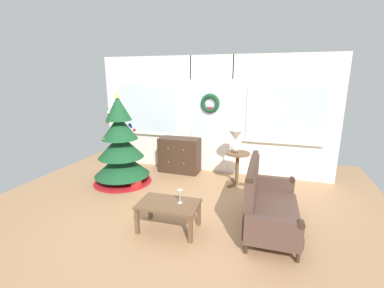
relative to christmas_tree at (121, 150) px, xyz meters
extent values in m
plane|color=#AD7F56|center=(1.54, -0.85, -0.68)|extent=(6.76, 6.76, 0.00)
cube|color=white|center=(0.02, 1.24, 0.60)|extent=(2.15, 0.08, 2.55)
cube|color=white|center=(3.07, 1.24, 0.60)|extent=(2.15, 0.08, 2.55)
cube|color=white|center=(1.54, 1.24, 1.62)|extent=(0.94, 0.08, 0.50)
cube|color=silver|center=(1.54, 1.20, 0.35)|extent=(0.90, 0.05, 2.05)
cube|color=white|center=(1.54, 1.17, -0.23)|extent=(0.78, 0.02, 0.80)
cube|color=silver|center=(1.54, 1.17, 0.72)|extent=(0.78, 0.01, 1.10)
cube|color=silver|center=(0.02, 1.18, 0.67)|extent=(1.50, 0.01, 1.10)
cube|color=silver|center=(3.07, 1.18, 0.67)|extent=(1.50, 0.01, 1.10)
cube|color=silver|center=(0.02, 1.17, 0.10)|extent=(1.59, 0.06, 0.03)
cube|color=silver|center=(3.07, 1.17, 0.10)|extent=(1.59, 0.06, 0.03)
torus|color=#164424|center=(1.54, 1.14, 0.87)|extent=(0.41, 0.09, 0.41)
cube|color=red|center=(1.54, 1.12, 0.74)|extent=(0.10, 0.02, 0.10)
cylinder|color=#4C331E|center=(0.00, 0.00, -0.57)|extent=(0.10, 0.10, 0.21)
cone|color=red|center=(0.00, 0.00, -0.63)|extent=(1.17, 1.17, 0.10)
cone|color=#194C28|center=(0.00, 0.00, -0.28)|extent=(1.10, 1.10, 0.47)
cone|color=#194C28|center=(0.00, 0.00, 0.09)|extent=(0.90, 0.90, 0.47)
cone|color=#194C28|center=(0.00, 0.00, 0.47)|extent=(0.71, 0.71, 0.47)
cone|color=#194C28|center=(0.00, 0.00, 0.84)|extent=(0.51, 0.51, 0.47)
cone|color=#E0BC4C|center=(0.00, 0.00, 1.10)|extent=(0.12, 0.12, 0.12)
sphere|color=red|center=(-0.06, 0.23, 0.70)|extent=(0.05, 0.05, 0.05)
sphere|color=gold|center=(-0.21, -0.09, 0.59)|extent=(0.08, 0.08, 0.08)
sphere|color=silver|center=(-0.16, 0.14, 0.70)|extent=(0.07, 0.07, 0.07)
sphere|color=#264CB2|center=(0.12, 0.24, 0.44)|extent=(0.05, 0.05, 0.05)
sphere|color=red|center=(0.19, 0.24, 0.38)|extent=(0.06, 0.06, 0.06)
sphere|color=gold|center=(-0.18, -0.24, 0.26)|extent=(0.07, 0.07, 0.07)
sphere|color=silver|center=(-0.10, -0.17, 0.77)|extent=(0.06, 0.06, 0.06)
sphere|color=#264CB2|center=(0.08, 0.26, 0.47)|extent=(0.07, 0.07, 0.07)
cube|color=#3D281C|center=(0.91, 0.94, -0.29)|extent=(0.91, 0.43, 0.78)
sphere|color=tan|center=(0.72, 0.72, -0.10)|extent=(0.03, 0.03, 0.03)
sphere|color=tan|center=(1.08, 0.71, -0.10)|extent=(0.03, 0.03, 0.03)
sphere|color=tan|center=(0.72, 0.72, -0.40)|extent=(0.03, 0.03, 0.03)
sphere|color=tan|center=(1.08, 0.71, -0.40)|extent=(0.03, 0.03, 0.03)
cylinder|color=#3D281C|center=(3.28, -1.54, -0.61)|extent=(0.05, 0.05, 0.14)
cylinder|color=#3D281C|center=(3.25, -0.18, -0.61)|extent=(0.05, 0.05, 0.14)
cylinder|color=#3D281C|center=(2.68, -1.55, -0.61)|extent=(0.05, 0.05, 0.14)
cylinder|color=#3D281C|center=(2.65, -0.20, -0.61)|extent=(0.05, 0.05, 0.14)
cube|color=brown|center=(2.97, -0.87, -0.47)|extent=(0.75, 1.31, 0.14)
cube|color=brown|center=(2.67, -0.87, -0.09)|extent=(0.15, 1.30, 0.62)
cube|color=#3D281C|center=(2.67, -0.87, 0.25)|extent=(0.11, 1.27, 0.06)
cube|color=brown|center=(2.98, -1.56, -0.35)|extent=(0.66, 0.10, 0.38)
cylinder|color=#3D281C|center=(3.27, -1.55, -0.18)|extent=(0.09, 0.09, 0.09)
cube|color=brown|center=(2.95, -0.17, -0.35)|extent=(0.66, 0.10, 0.38)
cylinder|color=#3D281C|center=(3.24, -0.17, -0.18)|extent=(0.09, 0.09, 0.09)
cylinder|color=brown|center=(2.26, 0.57, -0.03)|extent=(0.48, 0.48, 0.02)
cylinder|color=brown|center=(2.26, 0.57, -0.36)|extent=(0.07, 0.07, 0.64)
cube|color=brown|center=(2.42, 0.57, -0.66)|extent=(0.20, 0.05, 0.04)
cube|color=brown|center=(2.18, 0.71, -0.66)|extent=(0.14, 0.20, 0.04)
cube|color=brown|center=(2.18, 0.43, -0.66)|extent=(0.14, 0.20, 0.04)
sphere|color=silver|center=(2.20, 0.61, 0.07)|extent=(0.16, 0.16, 0.16)
cylinder|color=silver|center=(2.20, 0.61, 0.20)|extent=(0.02, 0.02, 0.06)
cone|color=silver|center=(2.20, 0.61, 0.33)|extent=(0.28, 0.28, 0.20)
cube|color=brown|center=(1.58, -1.34, -0.28)|extent=(0.86, 0.55, 0.03)
cube|color=brown|center=(1.21, -1.58, -0.49)|extent=(0.05, 0.05, 0.38)
cube|color=brown|center=(1.97, -1.55, -0.49)|extent=(0.05, 0.05, 0.38)
cube|color=brown|center=(1.19, -1.14, -0.49)|extent=(0.05, 0.05, 0.38)
cube|color=brown|center=(1.95, -1.11, -0.49)|extent=(0.05, 0.05, 0.38)
cylinder|color=silver|center=(1.73, -1.29, -0.27)|extent=(0.06, 0.06, 0.01)
cylinder|color=silver|center=(1.73, -1.29, -0.21)|extent=(0.01, 0.01, 0.10)
cone|color=silver|center=(1.73, -1.29, -0.12)|extent=(0.08, 0.08, 0.09)
cube|color=red|center=(0.42, -0.20, -0.59)|extent=(0.16, 0.14, 0.16)
camera|label=1|loc=(2.92, -4.47, 1.44)|focal=24.96mm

